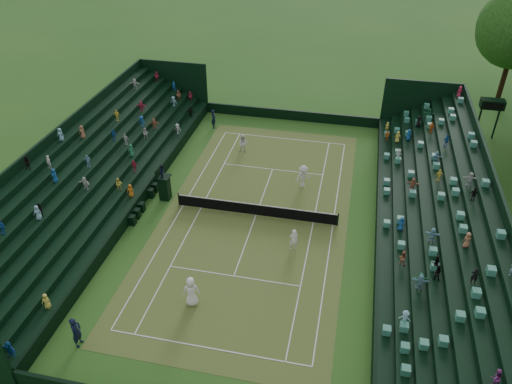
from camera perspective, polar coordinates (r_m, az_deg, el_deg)
ground at (r=35.74m, az=-0.00°, el=-2.66°), size 160.00×160.00×0.00m
court_surface at (r=35.73m, az=-0.00°, el=-2.65°), size 12.97×26.77×0.01m
perimeter_wall_north at (r=48.96m, az=4.00°, el=8.77°), size 17.17×0.20×1.00m
perimeter_wall_east at (r=35.00m, az=13.73°, el=-3.69°), size 0.20×31.77×1.00m
perimeter_wall_west at (r=37.83m, az=-12.66°, el=-0.35°), size 0.20×31.77×1.00m
north_grandstand at (r=34.92m, az=20.78°, el=-3.09°), size 6.60×32.00×4.90m
south_grandstand at (r=39.09m, az=-18.46°, el=1.66°), size 6.60×32.00×4.90m
tennis_net at (r=35.42m, az=-0.00°, el=-1.97°), size 11.67×0.10×1.06m
scoreboard_tower at (r=49.02m, az=25.37°, el=8.92°), size 2.00×1.00×3.70m
umpire_chair at (r=37.35m, az=-10.47°, el=0.84°), size 0.93×0.93×2.93m
courtside_chairs at (r=37.52m, az=-12.47°, el=-0.85°), size 0.47×5.45×1.03m
player_near_west at (r=28.89m, az=-7.41°, el=-11.21°), size 1.10×0.88×1.96m
player_near_east at (r=32.41m, az=4.33°, el=-5.44°), size 0.68×0.55×1.62m
player_far_west at (r=43.05m, az=-1.47°, el=5.55°), size 0.83×0.66×1.64m
player_far_east at (r=38.45m, az=5.41°, el=1.79°), size 1.37×1.29×1.86m
line_judge_north at (r=47.29m, az=-4.86°, el=8.33°), size 0.65×0.78×1.82m
line_judge_south at (r=28.33m, az=-19.84°, el=-14.81°), size 0.46×0.69×1.89m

